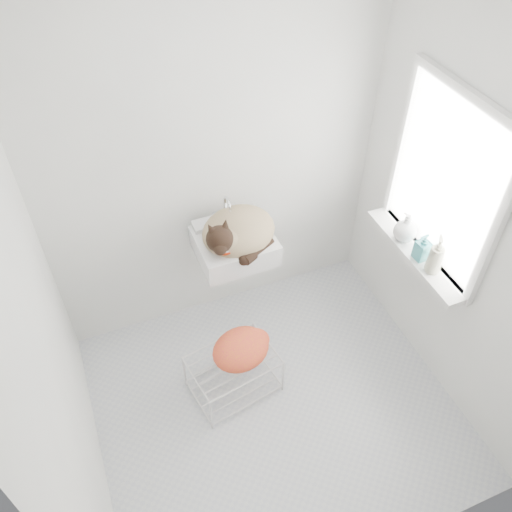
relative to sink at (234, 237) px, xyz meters
name	(u,v)px	position (x,y,z in m)	size (l,w,h in m)	color
floor	(274,406)	(-0.02, -0.74, -0.85)	(2.20, 2.00, 0.02)	silver
ceiling	(293,3)	(-0.02, -0.74, 1.65)	(2.20, 2.00, 0.02)	white
back_wall	(214,163)	(-0.02, 0.26, 0.40)	(2.20, 0.02, 2.50)	white
right_wall	(467,217)	(1.08, -0.74, 0.40)	(0.02, 2.00, 2.50)	white
left_wall	(47,342)	(-1.12, -0.74, 0.40)	(0.02, 2.00, 2.50)	white
window_glass	(446,182)	(1.06, -0.54, 0.50)	(0.01, 0.80, 1.00)	white
window_frame	(444,183)	(1.05, -0.54, 0.50)	(0.04, 0.90, 1.10)	white
windowsill	(415,253)	(0.99, -0.54, -0.02)	(0.16, 0.88, 0.04)	white
sink	(234,237)	(0.00, 0.00, 0.00)	(0.48, 0.42, 0.19)	white
faucet	(224,203)	(0.00, 0.18, 0.14)	(0.18, 0.12, 0.18)	silver
cat	(237,233)	(0.01, -0.02, 0.04)	(0.53, 0.47, 0.31)	tan
wire_rack	(234,374)	(-0.22, -0.51, -0.70)	(0.53, 0.37, 0.32)	silver
towel	(241,354)	(-0.16, -0.51, -0.50)	(0.38, 0.27, 0.16)	orange
bottle_a	(431,271)	(0.98, -0.71, 0.00)	(0.08, 0.08, 0.21)	beige
bottle_b	(420,258)	(0.98, -0.60, 0.00)	(0.08, 0.08, 0.18)	teal
bottle_c	(403,239)	(0.98, -0.41, 0.00)	(0.15, 0.15, 0.19)	white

